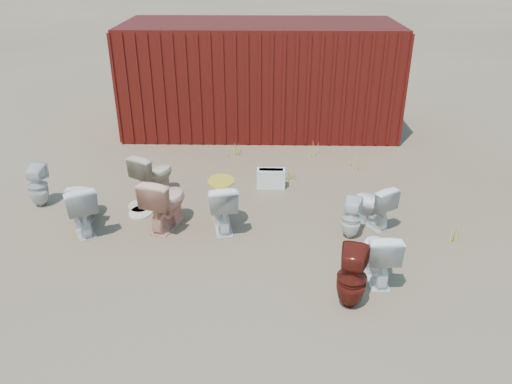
{
  "coord_description": "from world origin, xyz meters",
  "views": [
    {
      "loc": [
        0.14,
        -6.16,
        3.9
      ],
      "look_at": [
        0.0,
        0.6,
        0.55
      ],
      "focal_mm": 35.0,
      "sensor_mm": 36.0,
      "label": 1
    }
  ],
  "objects_px": {
    "toilet_front_a": "(80,208)",
    "toilet_front_maroon": "(352,278)",
    "toilet_back_beige_left": "(84,200)",
    "toilet_back_e": "(351,218)",
    "toilet_back_yellowlid": "(222,205)",
    "shipping_container": "(260,77)",
    "toilet_back_a": "(38,186)",
    "loose_tank": "(271,178)",
    "toilet_front_e": "(373,205)",
    "toilet_front_c": "(378,254)",
    "toilet_back_beige_right": "(153,174)",
    "toilet_front_pink": "(165,202)"
  },
  "relations": [
    {
      "from": "toilet_back_yellowlid",
      "to": "toilet_back_e",
      "type": "bearing_deg",
      "value": 162.17
    },
    {
      "from": "toilet_back_yellowlid",
      "to": "toilet_back_e",
      "type": "relative_size",
      "value": 1.24
    },
    {
      "from": "toilet_back_yellowlid",
      "to": "loose_tank",
      "type": "height_order",
      "value": "toilet_back_yellowlid"
    },
    {
      "from": "toilet_front_a",
      "to": "toilet_back_beige_right",
      "type": "bearing_deg",
      "value": -153.14
    },
    {
      "from": "toilet_front_maroon",
      "to": "loose_tank",
      "type": "bearing_deg",
      "value": -57.68
    },
    {
      "from": "toilet_front_maroon",
      "to": "toilet_back_beige_left",
      "type": "xyz_separation_m",
      "value": [
        -3.86,
        2.04,
        -0.06
      ]
    },
    {
      "from": "toilet_back_beige_left",
      "to": "toilet_back_e",
      "type": "bearing_deg",
      "value": 169.37
    },
    {
      "from": "toilet_front_maroon",
      "to": "toilet_back_e",
      "type": "distance_m",
      "value": 1.6
    },
    {
      "from": "toilet_front_a",
      "to": "toilet_back_e",
      "type": "relative_size",
      "value": 1.28
    },
    {
      "from": "toilet_back_beige_left",
      "to": "toilet_front_pink",
      "type": "bearing_deg",
      "value": 166.92
    },
    {
      "from": "toilet_front_e",
      "to": "toilet_back_beige_left",
      "type": "height_order",
      "value": "toilet_front_e"
    },
    {
      "from": "toilet_front_pink",
      "to": "toilet_back_a",
      "type": "distance_m",
      "value": 2.32
    },
    {
      "from": "shipping_container",
      "to": "toilet_back_beige_left",
      "type": "height_order",
      "value": "shipping_container"
    },
    {
      "from": "toilet_back_a",
      "to": "toilet_back_e",
      "type": "distance_m",
      "value": 5.09
    },
    {
      "from": "toilet_back_beige_right",
      "to": "toilet_back_e",
      "type": "bearing_deg",
      "value": -171.53
    },
    {
      "from": "shipping_container",
      "to": "toilet_front_c",
      "type": "bearing_deg",
      "value": -75.13
    },
    {
      "from": "toilet_back_e",
      "to": "toilet_back_a",
      "type": "bearing_deg",
      "value": 8.17
    },
    {
      "from": "toilet_front_a",
      "to": "toilet_back_a",
      "type": "distance_m",
      "value": 1.28
    },
    {
      "from": "toilet_back_beige_right",
      "to": "toilet_back_yellowlid",
      "type": "height_order",
      "value": "toilet_back_beige_right"
    },
    {
      "from": "toilet_back_beige_left",
      "to": "loose_tank",
      "type": "height_order",
      "value": "toilet_back_beige_left"
    },
    {
      "from": "toilet_back_beige_left",
      "to": "toilet_back_yellowlid",
      "type": "distance_m",
      "value": 2.19
    },
    {
      "from": "loose_tank",
      "to": "toilet_front_c",
      "type": "bearing_deg",
      "value": -63.06
    },
    {
      "from": "toilet_front_c",
      "to": "toilet_front_e",
      "type": "relative_size",
      "value": 1.06
    },
    {
      "from": "toilet_front_maroon",
      "to": "toilet_front_e",
      "type": "distance_m",
      "value": 2.04
    },
    {
      "from": "toilet_front_e",
      "to": "loose_tank",
      "type": "xyz_separation_m",
      "value": [
        -1.54,
        1.3,
        -0.18
      ]
    },
    {
      "from": "shipping_container",
      "to": "toilet_front_maroon",
      "type": "height_order",
      "value": "shipping_container"
    },
    {
      "from": "toilet_back_beige_left",
      "to": "toilet_back_yellowlid",
      "type": "xyz_separation_m",
      "value": [
        2.18,
        -0.24,
        0.06
      ]
    },
    {
      "from": "toilet_front_maroon",
      "to": "toilet_back_a",
      "type": "height_order",
      "value": "toilet_front_maroon"
    },
    {
      "from": "toilet_back_beige_right",
      "to": "toilet_front_pink",
      "type": "bearing_deg",
      "value": 141.81
    },
    {
      "from": "shipping_container",
      "to": "toilet_front_pink",
      "type": "bearing_deg",
      "value": -106.27
    },
    {
      "from": "toilet_front_a",
      "to": "toilet_back_yellowlid",
      "type": "bearing_deg",
      "value": 154.84
    },
    {
      "from": "toilet_front_pink",
      "to": "toilet_back_beige_right",
      "type": "distance_m",
      "value": 1.14
    },
    {
      "from": "toilet_front_maroon",
      "to": "toilet_front_a",
      "type": "bearing_deg",
      "value": -7.37
    },
    {
      "from": "toilet_front_c",
      "to": "toilet_front_a",
      "type": "bearing_deg",
      "value": -17.28
    },
    {
      "from": "toilet_front_c",
      "to": "toilet_back_beige_right",
      "type": "xyz_separation_m",
      "value": [
        -3.37,
        2.36,
        0.02
      ]
    },
    {
      "from": "toilet_front_maroon",
      "to": "loose_tank",
      "type": "relative_size",
      "value": 1.58
    },
    {
      "from": "toilet_back_a",
      "to": "toilet_back_beige_left",
      "type": "xyz_separation_m",
      "value": [
        0.91,
        -0.43,
        -0.03
      ]
    },
    {
      "from": "toilet_back_beige_left",
      "to": "toilet_front_maroon",
      "type": "bearing_deg",
      "value": 147.88
    },
    {
      "from": "shipping_container",
      "to": "toilet_front_e",
      "type": "xyz_separation_m",
      "value": [
        1.78,
        -4.59,
        -0.85
      ]
    },
    {
      "from": "toilet_front_a",
      "to": "toilet_front_maroon",
      "type": "bearing_deg",
      "value": 127.21
    },
    {
      "from": "toilet_front_c",
      "to": "toilet_back_a",
      "type": "bearing_deg",
      "value": -22.82
    },
    {
      "from": "toilet_front_maroon",
      "to": "loose_tank",
      "type": "xyz_separation_m",
      "value": [
        -0.93,
        3.25,
        -0.22
      ]
    },
    {
      "from": "shipping_container",
      "to": "toilet_back_a",
      "type": "bearing_deg",
      "value": -131.55
    },
    {
      "from": "toilet_front_pink",
      "to": "toilet_front_c",
      "type": "distance_m",
      "value": 3.23
    },
    {
      "from": "toilet_back_e",
      "to": "loose_tank",
      "type": "distance_m",
      "value": 2.04
    },
    {
      "from": "toilet_front_a",
      "to": "shipping_container",
      "type": "bearing_deg",
      "value": -147.31
    },
    {
      "from": "toilet_front_pink",
      "to": "toilet_back_e",
      "type": "relative_size",
      "value": 1.36
    },
    {
      "from": "toilet_front_e",
      "to": "toilet_back_beige_right",
      "type": "height_order",
      "value": "toilet_back_beige_right"
    },
    {
      "from": "toilet_front_maroon",
      "to": "toilet_front_c",
      "type": "bearing_deg",
      "value": -111.3
    },
    {
      "from": "toilet_front_a",
      "to": "toilet_back_beige_right",
      "type": "distance_m",
      "value": 1.5
    }
  ]
}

